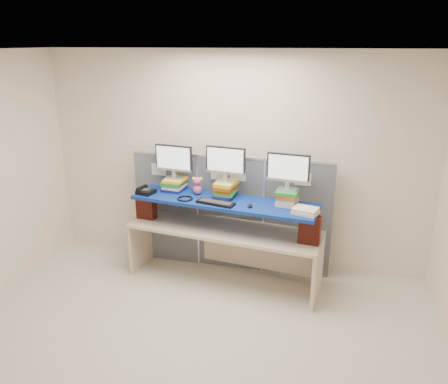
% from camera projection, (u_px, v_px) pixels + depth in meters
% --- Properties ---
extents(room, '(5.00, 4.00, 2.80)m').
position_uv_depth(room, '(187.00, 219.00, 3.82)').
color(room, '#F4E1C9').
rests_on(room, ground).
extents(cubicle_partition, '(2.60, 0.06, 1.53)m').
position_uv_depth(cubicle_partition, '(230.00, 213.00, 5.66)').
color(cubicle_partition, '#515660').
rests_on(cubicle_partition, ground).
extents(desk, '(2.43, 0.99, 0.72)m').
position_uv_depth(desk, '(224.00, 239.00, 5.37)').
color(desk, beige).
rests_on(desk, ground).
extents(brick_pier_left, '(0.25, 0.16, 0.32)m').
position_uv_depth(brick_pier_left, '(146.00, 206.00, 5.58)').
color(brick_pier_left, maroon).
rests_on(brick_pier_left, desk).
extents(brick_pier_right, '(0.25, 0.16, 0.32)m').
position_uv_depth(brick_pier_right, '(310.00, 230.00, 4.88)').
color(brick_pier_right, maroon).
rests_on(brick_pier_right, desk).
extents(blue_board, '(2.29, 0.85, 0.04)m').
position_uv_depth(blue_board, '(224.00, 202.00, 5.21)').
color(blue_board, navy).
rests_on(blue_board, brick_pier_left).
extents(book_stack_left, '(0.30, 0.32, 0.16)m').
position_uv_depth(book_stack_left, '(174.00, 184.00, 5.52)').
color(book_stack_left, navy).
rests_on(book_stack_left, blue_board).
extents(book_stack_center, '(0.28, 0.33, 0.19)m').
position_uv_depth(book_stack_center, '(226.00, 189.00, 5.29)').
color(book_stack_center, navy).
rests_on(book_stack_center, blue_board).
extents(book_stack_right, '(0.27, 0.33, 0.18)m').
position_uv_depth(book_stack_right, '(287.00, 197.00, 5.04)').
color(book_stack_right, silver).
rests_on(book_stack_right, blue_board).
extents(monitor_left, '(0.49, 0.16, 0.43)m').
position_uv_depth(monitor_left, '(174.00, 160.00, 5.42)').
color(monitor_left, '#A2A3A8').
rests_on(monitor_left, book_stack_left).
extents(monitor_center, '(0.49, 0.16, 0.43)m').
position_uv_depth(monitor_center, '(226.00, 162.00, 5.18)').
color(monitor_center, '#A2A3A8').
rests_on(monitor_center, book_stack_center).
extents(monitor_right, '(0.49, 0.16, 0.43)m').
position_uv_depth(monitor_right, '(288.00, 170.00, 4.93)').
color(monitor_right, '#A2A3A8').
rests_on(monitor_right, book_stack_right).
extents(keyboard, '(0.48, 0.25, 0.03)m').
position_uv_depth(keyboard, '(216.00, 203.00, 5.08)').
color(keyboard, black).
rests_on(keyboard, blue_board).
extents(mouse, '(0.07, 0.11, 0.03)m').
position_uv_depth(mouse, '(250.00, 206.00, 4.98)').
color(mouse, black).
rests_on(mouse, blue_board).
extents(desk_phone, '(0.24, 0.22, 0.09)m').
position_uv_depth(desk_phone, '(145.00, 191.00, 5.42)').
color(desk_phone, black).
rests_on(desk_phone, blue_board).
extents(headset, '(0.24, 0.24, 0.02)m').
position_uv_depth(headset, '(185.00, 198.00, 5.22)').
color(headset, black).
rests_on(headset, blue_board).
extents(plush_toy, '(0.13, 0.10, 0.22)m').
position_uv_depth(plush_toy, '(197.00, 186.00, 5.36)').
color(plush_toy, '#CF4F84').
rests_on(plush_toy, blue_board).
extents(binder_stack, '(0.32, 0.28, 0.06)m').
position_uv_depth(binder_stack, '(306.00, 211.00, 4.79)').
color(binder_stack, beige).
rests_on(binder_stack, blue_board).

